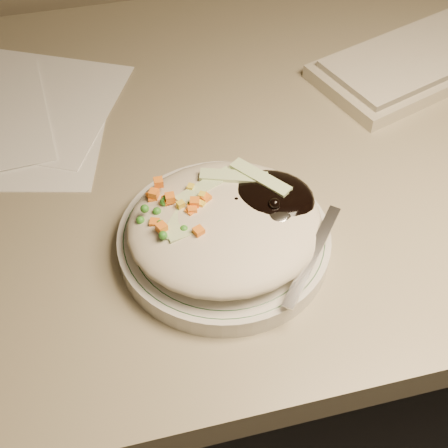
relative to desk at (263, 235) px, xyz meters
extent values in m
cube|color=gray|center=(0.00, 0.00, 0.18)|extent=(1.40, 0.70, 0.04)
cylinder|color=silver|center=(-0.10, -0.17, 0.21)|extent=(0.21, 0.21, 0.02)
torus|color=#144723|center=(-0.10, -0.17, 0.22)|extent=(0.20, 0.20, 0.00)
torus|color=#144723|center=(-0.10, -0.17, 0.22)|extent=(0.19, 0.19, 0.00)
ellipsoid|color=#BEB59A|center=(-0.10, -0.17, 0.24)|extent=(0.19, 0.18, 0.04)
ellipsoid|color=black|center=(-0.06, -0.16, 0.25)|extent=(0.10, 0.09, 0.03)
ellipsoid|color=orange|center=(-0.15, -0.15, 0.24)|extent=(0.08, 0.08, 0.02)
sphere|color=black|center=(-0.09, -0.16, 0.25)|extent=(0.01, 0.01, 0.01)
sphere|color=black|center=(-0.06, -0.15, 0.25)|extent=(0.01, 0.01, 0.01)
sphere|color=black|center=(-0.03, -0.16, 0.26)|extent=(0.01, 0.01, 0.01)
sphere|color=black|center=(-0.04, -0.15, 0.25)|extent=(0.01, 0.01, 0.01)
sphere|color=black|center=(-0.05, -0.18, 0.26)|extent=(0.01, 0.01, 0.01)
sphere|color=black|center=(-0.06, -0.16, 0.25)|extent=(0.01, 0.01, 0.01)
sphere|color=black|center=(-0.05, -0.15, 0.25)|extent=(0.01, 0.01, 0.01)
cube|color=orange|center=(-0.15, -0.15, 0.26)|extent=(0.01, 0.01, 0.01)
cube|color=orange|center=(-0.13, -0.17, 0.25)|extent=(0.01, 0.01, 0.01)
cube|color=orange|center=(-0.16, -0.13, 0.26)|extent=(0.01, 0.01, 0.01)
cube|color=orange|center=(-0.13, -0.16, 0.26)|extent=(0.01, 0.01, 0.01)
cube|color=orange|center=(-0.13, -0.16, 0.26)|extent=(0.01, 0.01, 0.01)
cube|color=orange|center=(-0.16, -0.13, 0.25)|extent=(0.01, 0.01, 0.01)
cube|color=orange|center=(-0.15, -0.14, 0.26)|extent=(0.01, 0.01, 0.01)
cube|color=orange|center=(-0.13, -0.16, 0.26)|extent=(0.01, 0.01, 0.01)
cube|color=orange|center=(-0.11, -0.15, 0.26)|extent=(0.01, 0.01, 0.01)
cube|color=orange|center=(-0.16, -0.12, 0.26)|extent=(0.01, 0.01, 0.01)
cube|color=orange|center=(-0.16, -0.18, 0.26)|extent=(0.01, 0.01, 0.01)
cube|color=orange|center=(-0.13, -0.19, 0.26)|extent=(0.01, 0.01, 0.01)
cube|color=orange|center=(-0.17, -0.17, 0.25)|extent=(0.01, 0.01, 0.01)
cube|color=orange|center=(-0.16, -0.13, 0.25)|extent=(0.01, 0.01, 0.01)
sphere|color=#388C28|center=(-0.13, -0.15, 0.25)|extent=(0.01, 0.01, 0.01)
sphere|color=#388C28|center=(-0.16, -0.19, 0.26)|extent=(0.01, 0.01, 0.01)
sphere|color=#388C28|center=(-0.16, -0.15, 0.26)|extent=(0.01, 0.01, 0.01)
sphere|color=#388C28|center=(-0.17, -0.15, 0.26)|extent=(0.01, 0.01, 0.01)
sphere|color=#388C28|center=(-0.13, -0.15, 0.25)|extent=(0.01, 0.01, 0.01)
sphere|color=#388C28|center=(-0.13, -0.18, 0.25)|extent=(0.01, 0.01, 0.01)
sphere|color=#388C28|center=(-0.15, -0.16, 0.25)|extent=(0.01, 0.01, 0.01)
sphere|color=#388C28|center=(-0.15, -0.18, 0.25)|extent=(0.01, 0.01, 0.01)
sphere|color=#388C28|center=(-0.18, -0.16, 0.25)|extent=(0.01, 0.01, 0.01)
sphere|color=#388C28|center=(-0.15, -0.14, 0.26)|extent=(0.01, 0.01, 0.01)
sphere|color=#388C28|center=(-0.15, -0.14, 0.26)|extent=(0.01, 0.01, 0.01)
sphere|color=#388C28|center=(-0.16, -0.17, 0.25)|extent=(0.01, 0.01, 0.01)
sphere|color=#388C28|center=(-0.14, -0.18, 0.26)|extent=(0.01, 0.01, 0.01)
sphere|color=#388C28|center=(-0.11, -0.13, 0.25)|extent=(0.01, 0.01, 0.01)
cube|color=yellow|center=(-0.13, -0.15, 0.25)|extent=(0.01, 0.01, 0.01)
cube|color=yellow|center=(-0.12, -0.16, 0.26)|extent=(0.01, 0.01, 0.01)
cube|color=yellow|center=(-0.15, -0.14, 0.25)|extent=(0.01, 0.01, 0.01)
cube|color=yellow|center=(-0.14, -0.15, 0.26)|extent=(0.01, 0.01, 0.01)
cube|color=yellow|center=(-0.15, -0.16, 0.25)|extent=(0.01, 0.01, 0.01)
cube|color=yellow|center=(-0.12, -0.15, 0.26)|extent=(0.01, 0.01, 0.01)
cube|color=yellow|center=(-0.13, -0.13, 0.26)|extent=(0.01, 0.01, 0.01)
cube|color=yellow|center=(-0.14, -0.16, 0.25)|extent=(0.01, 0.01, 0.01)
cube|color=#B2D18C|center=(-0.11, -0.13, 0.26)|extent=(0.07, 0.04, 0.00)
cube|color=#B2D18C|center=(-0.08, -0.13, 0.26)|extent=(0.07, 0.04, 0.00)
cube|color=#B2D18C|center=(-0.14, -0.16, 0.26)|extent=(0.05, 0.06, 0.00)
cube|color=#B2D18C|center=(-0.06, -0.14, 0.26)|extent=(0.05, 0.06, 0.00)
cube|color=#B2D18C|center=(-0.10, -0.18, 0.25)|extent=(0.07, 0.04, 0.00)
cube|color=#B2D18C|center=(-0.13, -0.18, 0.26)|extent=(0.07, 0.03, 0.00)
ellipsoid|color=silver|center=(-0.05, -0.18, 0.25)|extent=(0.06, 0.06, 0.01)
cube|color=silver|center=(-0.03, -0.23, 0.24)|extent=(0.08, 0.09, 0.03)
cube|color=#B1AA91|center=(0.28, 0.09, 0.21)|extent=(0.41, 0.25, 0.02)
cube|color=beige|center=(0.28, 0.09, 0.22)|extent=(0.38, 0.22, 0.01)
camera|label=1|loc=(-0.20, -0.56, 0.70)|focal=50.00mm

